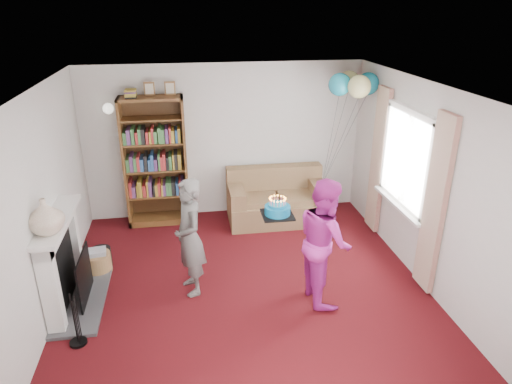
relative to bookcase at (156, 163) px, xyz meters
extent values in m
plane|color=#36080F|center=(1.12, -2.30, -1.00)|extent=(5.00, 5.00, 0.00)
cube|color=silver|center=(1.12, 0.21, 0.25)|extent=(4.50, 0.02, 2.50)
cube|color=silver|center=(-1.14, -2.30, 0.25)|extent=(0.02, 5.00, 2.50)
cube|color=silver|center=(3.38, -2.30, 0.25)|extent=(0.02, 5.00, 2.50)
cube|color=white|center=(1.12, -2.30, 1.50)|extent=(4.50, 5.00, 0.01)
cube|color=#3F3F42|center=(-0.88, -2.10, -0.98)|extent=(0.55, 1.40, 0.04)
cube|color=white|center=(-1.03, -2.65, -0.47)|extent=(0.18, 0.14, 1.06)
cube|color=white|center=(-1.03, -1.55, -0.47)|extent=(0.18, 0.14, 1.06)
cube|color=white|center=(-1.03, -2.10, 0.00)|extent=(0.18, 1.24, 0.16)
cube|color=white|center=(-1.00, -2.10, 0.10)|extent=(0.28, 1.35, 0.05)
cube|color=black|center=(-1.05, -2.10, -0.52)|extent=(0.10, 0.80, 0.86)
cube|color=black|center=(-0.81, -2.10, -0.67)|extent=(0.02, 0.70, 0.60)
cylinder|color=black|center=(-0.78, -2.88, -0.68)|extent=(0.18, 0.18, 0.64)
cylinder|color=black|center=(-0.75, -1.30, -0.87)|extent=(0.26, 0.26, 0.26)
cube|color=white|center=(3.33, -1.70, 1.07)|extent=(0.08, 1.30, 0.08)
cube|color=white|center=(3.33, -1.70, -0.18)|extent=(0.08, 1.30, 0.08)
cube|color=white|center=(3.36, -1.70, 0.45)|extent=(0.01, 1.15, 1.20)
cube|color=white|center=(3.30, -1.70, -0.21)|extent=(0.14, 1.32, 0.04)
cube|color=#BDAD8F|center=(3.32, -2.52, 0.15)|extent=(0.07, 0.38, 2.20)
cube|color=#BDAD8F|center=(3.32, -0.88, 0.15)|extent=(0.07, 0.38, 2.20)
cylinder|color=gold|center=(-0.63, 0.15, 0.90)|extent=(0.04, 0.12, 0.04)
sphere|color=white|center=(-0.63, 0.06, 0.88)|extent=(0.16, 0.16, 0.16)
cube|color=#472B14|center=(0.00, 0.16, 0.02)|extent=(0.97, 0.04, 2.05)
cube|color=brown|center=(-0.46, -0.03, 0.02)|extent=(0.04, 0.42, 2.05)
cube|color=brown|center=(0.47, -0.03, 0.02)|extent=(0.04, 0.42, 2.05)
cube|color=brown|center=(0.00, -0.03, 1.03)|extent=(0.97, 0.42, 0.04)
cube|color=brown|center=(0.00, -0.03, -0.95)|extent=(0.97, 0.42, 0.10)
cube|color=brown|center=(0.00, -0.03, -0.52)|extent=(0.89, 0.38, 0.03)
cube|color=brown|center=(0.00, -0.03, -0.08)|extent=(0.89, 0.38, 0.02)
cube|color=brown|center=(0.00, -0.03, 0.35)|extent=(0.89, 0.38, 0.02)
cube|color=brown|center=(0.00, -0.03, 0.73)|extent=(0.89, 0.38, 0.02)
cube|color=maroon|center=(-0.27, -0.05, 1.11)|extent=(0.16, 0.22, 0.12)
cube|color=brown|center=(0.00, 0.02, 1.16)|extent=(0.16, 0.02, 0.20)
cube|color=brown|center=(0.30, 0.02, 1.16)|extent=(0.16, 0.02, 0.20)
cube|color=olive|center=(1.91, -0.30, -0.81)|extent=(1.59, 0.84, 0.38)
cube|color=olive|center=(1.91, 0.00, -0.49)|extent=(1.59, 0.24, 0.66)
cube|color=olive|center=(1.24, -0.30, -0.63)|extent=(0.24, 0.79, 0.52)
cube|color=olive|center=(2.59, -0.30, -0.63)|extent=(0.24, 0.79, 0.52)
cube|color=olive|center=(1.56, -0.38, -0.60)|extent=(0.68, 0.54, 0.12)
cube|color=olive|center=(2.27, -0.38, -0.60)|extent=(0.68, 0.54, 0.12)
cylinder|color=olive|center=(-0.78, -1.46, -0.87)|extent=(0.36, 0.36, 0.27)
cube|color=beige|center=(-0.78, -1.46, -0.70)|extent=(0.25, 0.20, 0.06)
imported|color=black|center=(0.46, -2.08, -0.26)|extent=(0.48, 0.61, 1.49)
imported|color=#B02389|center=(2.02, -2.47, -0.23)|extent=(0.63, 0.79, 1.54)
cube|color=black|center=(1.48, -2.33, 0.08)|extent=(0.36, 0.36, 0.02)
cylinder|color=#0C618C|center=(1.48, -2.33, 0.14)|extent=(0.30, 0.30, 0.10)
cylinder|color=#0C618C|center=(1.48, -2.33, 0.20)|extent=(0.22, 0.22, 0.04)
cylinder|color=#E26491|center=(1.57, -2.33, 0.23)|extent=(0.01, 0.01, 0.09)
sphere|color=orange|center=(1.57, -2.33, 0.28)|extent=(0.02, 0.02, 0.02)
cylinder|color=#E26491|center=(1.56, -2.29, 0.23)|extent=(0.01, 0.01, 0.09)
sphere|color=orange|center=(1.56, -2.29, 0.28)|extent=(0.02, 0.02, 0.02)
cylinder|color=#E26491|center=(1.53, -2.26, 0.23)|extent=(0.01, 0.01, 0.09)
sphere|color=orange|center=(1.53, -2.26, 0.28)|extent=(0.02, 0.02, 0.02)
cylinder|color=#E26491|center=(1.50, -2.24, 0.23)|extent=(0.01, 0.01, 0.09)
sphere|color=orange|center=(1.50, -2.24, 0.28)|extent=(0.02, 0.02, 0.02)
cylinder|color=#E26491|center=(1.46, -2.24, 0.23)|extent=(0.01, 0.01, 0.09)
sphere|color=orange|center=(1.46, -2.24, 0.28)|extent=(0.02, 0.02, 0.02)
cylinder|color=#E26491|center=(1.42, -2.26, 0.23)|extent=(0.01, 0.01, 0.09)
sphere|color=orange|center=(1.42, -2.26, 0.28)|extent=(0.02, 0.02, 0.02)
cylinder|color=#E26491|center=(1.40, -2.29, 0.23)|extent=(0.01, 0.01, 0.09)
sphere|color=orange|center=(1.40, -2.29, 0.28)|extent=(0.02, 0.02, 0.02)
cylinder|color=#E26491|center=(1.39, -2.33, 0.23)|extent=(0.01, 0.01, 0.09)
sphere|color=orange|center=(1.39, -2.33, 0.28)|extent=(0.02, 0.02, 0.02)
cylinder|color=#E26491|center=(1.40, -2.37, 0.23)|extent=(0.01, 0.01, 0.09)
sphere|color=orange|center=(1.40, -2.37, 0.28)|extent=(0.02, 0.02, 0.02)
cylinder|color=#E26491|center=(1.42, -2.40, 0.23)|extent=(0.01, 0.01, 0.09)
sphere|color=orange|center=(1.42, -2.40, 0.28)|extent=(0.02, 0.02, 0.02)
cylinder|color=#E26491|center=(1.46, -2.41, 0.23)|extent=(0.01, 0.01, 0.09)
sphere|color=orange|center=(1.46, -2.41, 0.28)|extent=(0.02, 0.02, 0.02)
cylinder|color=#E26491|center=(1.50, -2.41, 0.23)|extent=(0.01, 0.01, 0.09)
sphere|color=orange|center=(1.50, -2.41, 0.28)|extent=(0.02, 0.02, 0.02)
cylinder|color=#E26491|center=(1.53, -2.40, 0.23)|extent=(0.01, 0.01, 0.09)
sphere|color=orange|center=(1.53, -2.40, 0.28)|extent=(0.02, 0.02, 0.02)
cylinder|color=#E26491|center=(1.56, -2.37, 0.23)|extent=(0.01, 0.01, 0.09)
sphere|color=orange|center=(1.56, -2.37, 0.28)|extent=(0.02, 0.02, 0.02)
sphere|color=#3F3F3F|center=(2.59, -0.50, -0.34)|extent=(0.02, 0.02, 0.02)
sphere|color=teal|center=(3.24, -0.42, 1.22)|extent=(0.34, 0.34, 0.34)
sphere|color=#CBC77C|center=(3.02, -0.20, 1.22)|extent=(0.34, 0.34, 0.34)
sphere|color=teal|center=(2.80, -0.42, 1.22)|extent=(0.34, 0.34, 0.34)
sphere|color=#CBC77C|center=(3.02, -0.64, 1.22)|extent=(0.34, 0.34, 0.34)
imported|color=beige|center=(-1.00, -2.45, 0.32)|extent=(0.45, 0.45, 0.38)
camera|label=1|loc=(0.46, -6.99, 2.36)|focal=32.00mm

